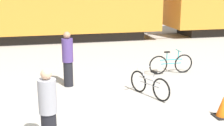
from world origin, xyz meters
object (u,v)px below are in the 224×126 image
(person_in_purple, at_px, (68,59))
(traffic_cone, at_px, (223,107))
(bicycle_teal, at_px, (171,64))
(person_in_grey, at_px, (48,109))
(bicycle_silver, at_px, (149,85))

(person_in_purple, distance_m, traffic_cone, 4.84)
(traffic_cone, bearing_deg, bicycle_teal, 86.17)
(traffic_cone, bearing_deg, person_in_purple, 137.41)
(person_in_purple, bearing_deg, person_in_grey, -156.50)
(bicycle_silver, relative_size, traffic_cone, 2.74)
(bicycle_silver, bearing_deg, person_in_purple, 146.48)
(person_in_purple, relative_size, traffic_cone, 3.23)
(person_in_grey, height_order, traffic_cone, person_in_grey)
(bicycle_teal, bearing_deg, traffic_cone, -93.83)
(bicycle_silver, height_order, person_in_purple, person_in_purple)
(bicycle_teal, xyz_separation_m, traffic_cone, (-0.26, -3.84, -0.12))
(person_in_grey, relative_size, person_in_purple, 0.93)
(bicycle_silver, distance_m, person_in_purple, 2.73)
(person_in_grey, bearing_deg, bicycle_silver, -76.66)
(person_in_grey, bearing_deg, person_in_purple, -35.10)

